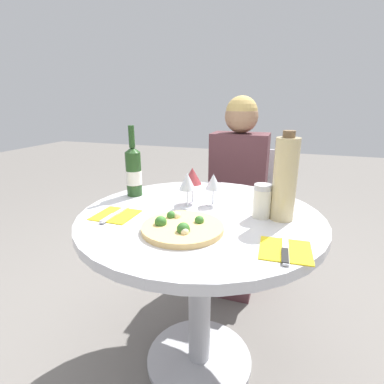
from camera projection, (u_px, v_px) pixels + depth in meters
The scene contains 13 objects.
ground_plane at pixel (199, 360), 1.40m from camera, with size 12.00×12.00×0.00m, color slate.
dining_table at pixel (200, 249), 1.22m from camera, with size 0.95×0.95×0.74m.
chair_behind_diner at pixel (238, 214), 2.05m from camera, with size 0.44×0.44×0.84m.
seated_diner at pixel (236, 202), 1.88m from camera, with size 0.35×0.42×1.19m.
pizza_large at pixel (182, 227), 1.02m from camera, with size 0.28×0.28×0.05m.
wine_bottle at pixel (134, 171), 1.37m from camera, with size 0.07×0.07×0.32m.
tall_carafe at pixel (285, 179), 1.08m from camera, with size 0.09×0.09×0.33m.
sugar_shaker at pixel (262, 201), 1.12m from camera, with size 0.07×0.07×0.13m.
wine_glass_front_left at pixel (187, 182), 1.21m from camera, with size 0.07×0.07×0.15m.
wine_glass_back_left at pixel (192, 177), 1.27m from camera, with size 0.08×0.08×0.15m.
wine_glass_back_right at pixel (213, 182), 1.24m from camera, with size 0.07×0.07×0.14m.
place_setting_left at pixel (115, 215), 1.15m from camera, with size 0.15×0.19×0.01m.
place_setting_right at pixel (285, 250), 0.88m from camera, with size 0.16×0.19×0.01m.
Camera 1 is at (0.32, -1.05, 1.17)m, focal length 28.00 mm.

